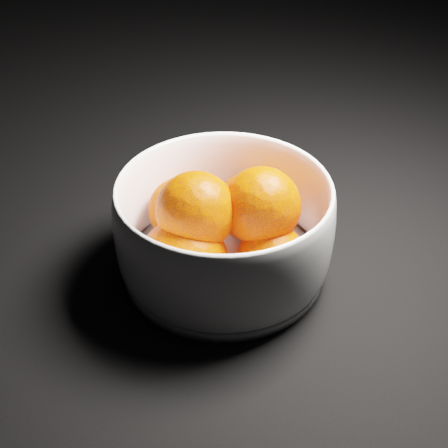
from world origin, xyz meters
TOP-DOWN VIEW (x-y plane):
  - ground at (0.00, 0.00)m, footprint 3.00×3.00m
  - bowl at (-0.15, 0.13)m, footprint 0.20×0.20m
  - orange_pile at (-0.16, 0.13)m, footprint 0.17×0.16m

SIDE VIEW (x-z plane):
  - ground at x=0.00m, z-range 0.00..0.00m
  - bowl at x=-0.15m, z-range 0.00..0.10m
  - orange_pile at x=-0.16m, z-range 0.00..0.11m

